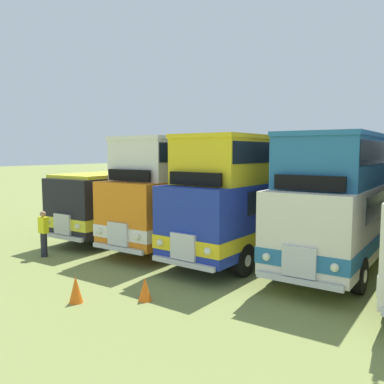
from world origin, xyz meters
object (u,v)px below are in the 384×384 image
(bus_first_in_row, at_px, (145,196))
(cone_near_end, at_px, (145,289))
(bus_second_in_row, at_px, (200,184))
(marshal_person, at_px, (44,233))
(bus_third_in_row, at_px, (263,188))
(bus_fourth_in_row, at_px, (349,192))
(cone_mid_row, at_px, (76,289))

(bus_first_in_row, height_order, cone_near_end, bus_first_in_row)
(bus_second_in_row, relative_size, marshal_person, 6.03)
(bus_second_in_row, xyz_separation_m, cone_near_end, (3.22, -7.17, -2.16))
(bus_third_in_row, bearing_deg, marshal_person, -136.11)
(bus_first_in_row, relative_size, bus_fourth_in_row, 1.00)
(bus_third_in_row, bearing_deg, bus_fourth_in_row, 6.80)
(bus_third_in_row, xyz_separation_m, bus_fourth_in_row, (3.20, 0.38, -0.00))
(bus_first_in_row, bearing_deg, bus_second_in_row, 2.31)
(bus_second_in_row, distance_m, cone_near_end, 8.15)
(cone_near_end, bearing_deg, bus_first_in_row, 132.40)
(marshal_person, bearing_deg, bus_first_in_row, 92.96)
(bus_third_in_row, distance_m, bus_fourth_in_row, 3.23)
(bus_second_in_row, xyz_separation_m, cone_mid_row, (1.87, -8.34, -2.11))
(bus_first_in_row, distance_m, bus_fourth_in_row, 9.66)
(bus_second_in_row, height_order, marshal_person, bus_second_in_row)
(cone_near_end, xyz_separation_m, cone_mid_row, (-1.36, -1.17, 0.05))
(bus_second_in_row, height_order, bus_third_in_row, same)
(bus_first_in_row, bearing_deg, cone_mid_row, -58.29)
(bus_first_in_row, distance_m, marshal_person, 6.01)
(bus_fourth_in_row, distance_m, cone_mid_row, 9.89)
(cone_near_end, bearing_deg, bus_second_in_row, 114.21)
(cone_mid_row, bearing_deg, bus_third_in_row, 80.59)
(bus_first_in_row, relative_size, cone_mid_row, 14.35)
(bus_fourth_in_row, bearing_deg, bus_third_in_row, -173.20)
(bus_third_in_row, height_order, bus_fourth_in_row, same)
(bus_third_in_row, xyz_separation_m, marshal_person, (-6.11, -5.88, -1.58))
(bus_second_in_row, height_order, cone_mid_row, bus_second_in_row)
(cone_near_end, distance_m, cone_mid_row, 1.79)
(marshal_person, bearing_deg, cone_near_end, -10.15)
(bus_fourth_in_row, relative_size, cone_mid_row, 14.35)
(cone_mid_row, bearing_deg, bus_first_in_row, 121.71)
(bus_first_in_row, distance_m, bus_second_in_row, 3.29)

